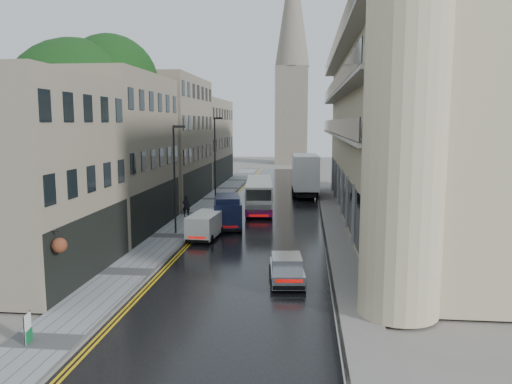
% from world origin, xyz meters
% --- Properties ---
extents(road, '(9.00, 85.00, 0.02)m').
position_xyz_m(road, '(0.00, 27.50, 0.01)').
color(road, black).
rests_on(road, ground).
extents(left_sidewalk, '(2.70, 85.00, 0.12)m').
position_xyz_m(left_sidewalk, '(-5.85, 27.50, 0.06)').
color(left_sidewalk, gray).
rests_on(left_sidewalk, ground).
extents(right_sidewalk, '(1.80, 85.00, 0.12)m').
position_xyz_m(right_sidewalk, '(5.40, 27.50, 0.06)').
color(right_sidewalk, slate).
rests_on(right_sidewalk, ground).
extents(old_shop_row, '(4.50, 56.00, 12.00)m').
position_xyz_m(old_shop_row, '(-9.45, 30.00, 6.00)').
color(old_shop_row, gray).
rests_on(old_shop_row, ground).
extents(modern_block, '(8.00, 40.00, 14.00)m').
position_xyz_m(modern_block, '(10.30, 26.00, 7.00)').
color(modern_block, tan).
rests_on(modern_block, ground).
extents(church_spire, '(6.40, 6.40, 40.00)m').
position_xyz_m(church_spire, '(0.50, 82.00, 20.00)').
color(church_spire, slate).
rests_on(church_spire, ground).
extents(tree_near, '(10.56, 10.56, 13.89)m').
position_xyz_m(tree_near, '(-12.50, 20.00, 6.95)').
color(tree_near, black).
rests_on(tree_near, ground).
extents(tree_far, '(9.24, 9.24, 12.46)m').
position_xyz_m(tree_far, '(-12.20, 33.00, 6.23)').
color(tree_far, black).
rests_on(tree_far, ground).
extents(cream_bus, '(3.03, 9.88, 2.65)m').
position_xyz_m(cream_bus, '(-1.62, 27.65, 1.35)').
color(cream_bus, silver).
rests_on(cream_bus, road).
extents(white_lorry, '(3.04, 8.56, 4.42)m').
position_xyz_m(white_lorry, '(2.12, 37.32, 2.23)').
color(white_lorry, white).
rests_on(white_lorry, road).
extents(silver_hatchback, '(1.88, 3.67, 1.33)m').
position_xyz_m(silver_hatchback, '(1.79, 9.02, 0.68)').
color(silver_hatchback, '#9C9DA0').
rests_on(silver_hatchback, road).
extents(white_van, '(1.97, 4.01, 1.76)m').
position_xyz_m(white_van, '(-4.30, 17.73, 0.90)').
color(white_van, white).
rests_on(white_van, road).
extents(navy_van, '(2.77, 5.15, 2.49)m').
position_xyz_m(navy_van, '(-3.08, 20.94, 1.27)').
color(navy_van, black).
rests_on(navy_van, road).
extents(pedestrian, '(0.67, 0.47, 1.76)m').
position_xyz_m(pedestrian, '(-6.39, 25.97, 1.00)').
color(pedestrian, black).
rests_on(pedestrian, left_sidewalk).
extents(lamp_post_near, '(0.85, 0.30, 7.40)m').
position_xyz_m(lamp_post_near, '(-5.72, 20.02, 3.82)').
color(lamp_post_near, black).
rests_on(lamp_post_near, left_sidewalk).
extents(lamp_post_far, '(0.93, 0.48, 8.09)m').
position_xyz_m(lamp_post_far, '(-5.58, 34.75, 4.16)').
color(lamp_post_far, black).
rests_on(lamp_post_far, left_sidewalk).
extents(estate_sign, '(0.18, 0.61, 1.00)m').
position_xyz_m(estate_sign, '(-6.36, 2.44, 0.62)').
color(estate_sign, white).
rests_on(estate_sign, left_sidewalk).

